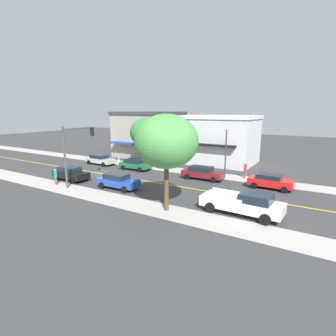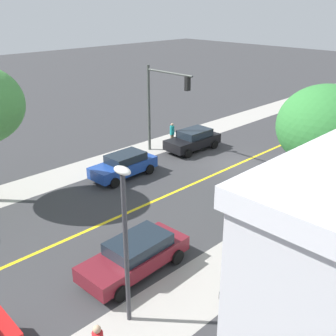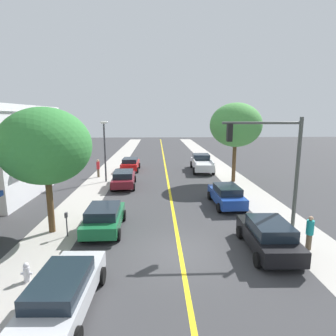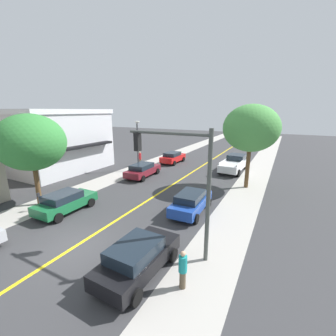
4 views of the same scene
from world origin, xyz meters
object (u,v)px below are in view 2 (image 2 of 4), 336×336
object	(u,v)px
parking_meter	(303,188)
maroon_sedan_left_curb	(136,254)
black_sedan_right_curb	(193,140)
street_tree_right_corner	(326,127)
silver_sedan_left_curb	(322,155)
street_lamp	(125,230)
traffic_light_mast	(161,97)
green_sedan_left_curb	(267,184)
pedestrian_teal_shirt	(172,133)
blue_sedan_right_curb	(124,165)

from	to	relation	value
parking_meter	maroon_sedan_left_curb	distance (m)	10.64
black_sedan_right_curb	maroon_sedan_left_curb	distance (m)	14.99
street_tree_right_corner	silver_sedan_left_curb	distance (m)	8.15
parking_meter	street_lamp	distance (m)	12.78
parking_meter	black_sedan_right_curb	size ratio (longest dim) A/B	0.30
maroon_sedan_left_curb	silver_sedan_left_curb	bearing A→B (deg)	177.28
parking_meter	traffic_light_mast	distance (m)	11.53
green_sedan_left_curb	street_lamp	bearing A→B (deg)	8.88
traffic_light_mast	silver_sedan_left_curb	world-z (taller)	traffic_light_mast
silver_sedan_left_curb	pedestrian_teal_shirt	xyz separation A→B (m)	(10.30, 3.94, 0.12)
street_lamp	maroon_sedan_left_curb	world-z (taller)	street_lamp
traffic_light_mast	blue_sedan_right_curb	bearing A→B (deg)	-73.49
silver_sedan_left_curb	maroon_sedan_left_curb	size ratio (longest dim) A/B	0.96
street_lamp	blue_sedan_right_curb	distance (m)	12.85
maroon_sedan_left_curb	green_sedan_left_curb	bearing A→B (deg)	177.68
traffic_light_mast	pedestrian_teal_shirt	world-z (taller)	traffic_light_mast
street_tree_right_corner	street_lamp	distance (m)	11.88
silver_sedan_left_curb	green_sedan_left_curb	size ratio (longest dim) A/B	1.09
street_lamp	pedestrian_teal_shirt	world-z (taller)	street_lamp
street_lamp	pedestrian_teal_shirt	bearing A→B (deg)	-49.74
blue_sedan_right_curb	street_lamp	bearing A→B (deg)	50.18
parking_meter	maroon_sedan_left_curb	bearing A→B (deg)	80.31
street_lamp	pedestrian_teal_shirt	distance (m)	19.07
street_lamp	maroon_sedan_left_curb	size ratio (longest dim) A/B	1.20
street_tree_right_corner	traffic_light_mast	bearing A→B (deg)	-2.21
green_sedan_left_curb	silver_sedan_left_curb	bearing A→B (deg)	178.49
black_sedan_right_curb	pedestrian_teal_shirt	xyz separation A→B (m)	(2.06, 0.15, 0.07)
silver_sedan_left_curb	blue_sedan_right_curb	distance (m)	13.26
street_tree_right_corner	pedestrian_teal_shirt	size ratio (longest dim) A/B	4.07
street_tree_right_corner	traffic_light_mast	world-z (taller)	street_tree_right_corner
street_lamp	black_sedan_right_curb	xyz separation A→B (m)	(10.13, -14.54, -2.84)
street_lamp	street_tree_right_corner	bearing A→B (deg)	-94.24
street_tree_right_corner	silver_sedan_left_curb	bearing A→B (deg)	-67.05
silver_sedan_left_curb	blue_sedan_right_curb	size ratio (longest dim) A/B	1.05
black_sedan_right_curb	maroon_sedan_left_curb	bearing A→B (deg)	34.72
street_tree_right_corner	blue_sedan_right_curb	bearing A→B (deg)	20.71
traffic_light_mast	green_sedan_left_curb	xyz separation A→B (m)	(-9.21, 0.51, -3.43)
black_sedan_right_curb	silver_sedan_left_curb	size ratio (longest dim) A/B	0.94
black_sedan_right_curb	pedestrian_teal_shirt	bearing A→B (deg)	-84.29
street_tree_right_corner	traffic_light_mast	xyz separation A→B (m)	(12.07, -0.47, -0.55)
maroon_sedan_left_curb	pedestrian_teal_shirt	world-z (taller)	pedestrian_teal_shirt
black_sedan_right_curb	blue_sedan_right_curb	distance (m)	6.81
street_lamp	silver_sedan_left_curb	bearing A→B (deg)	-84.10
street_tree_right_corner	silver_sedan_left_curb	size ratio (longest dim) A/B	1.45
street_tree_right_corner	blue_sedan_right_curb	xyz separation A→B (m)	(10.73, 4.06, -3.95)
traffic_light_mast	blue_sedan_right_curb	xyz separation A→B (m)	(-1.34, 4.52, -3.41)
street_tree_right_corner	blue_sedan_right_curb	distance (m)	12.14
silver_sedan_left_curb	maroon_sedan_left_curb	world-z (taller)	maroon_sedan_left_curb
black_sedan_right_curb	maroon_sedan_left_curb	world-z (taller)	black_sedan_right_curb
green_sedan_left_curb	pedestrian_teal_shirt	xyz separation A→B (m)	(10.20, -2.65, 0.12)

